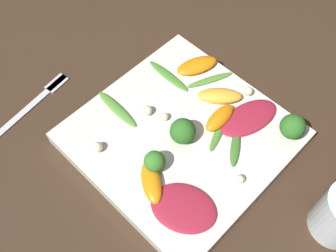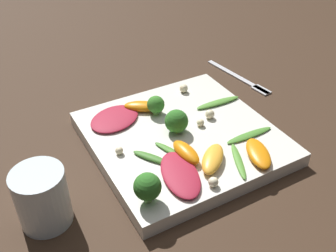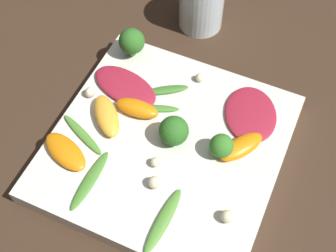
% 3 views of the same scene
% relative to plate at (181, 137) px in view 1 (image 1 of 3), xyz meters
% --- Properties ---
extents(ground_plane, '(2.40, 2.40, 0.00)m').
position_rel_plate_xyz_m(ground_plane, '(0.00, 0.00, -0.01)').
color(ground_plane, '#382619').
extents(plate, '(0.30, 0.30, 0.03)m').
position_rel_plate_xyz_m(plate, '(0.00, 0.00, 0.00)').
color(plate, silver).
rests_on(plate, ground_plane).
extents(fork, '(0.04, 0.18, 0.01)m').
position_rel_plate_xyz_m(fork, '(0.23, 0.12, -0.01)').
color(fork, silver).
rests_on(fork, ground_plane).
extents(radicchio_leaf_0, '(0.11, 0.10, 0.01)m').
position_rel_plate_xyz_m(radicchio_leaf_0, '(-0.09, 0.09, 0.02)').
color(radicchio_leaf_0, maroon).
rests_on(radicchio_leaf_0, plate).
extents(radicchio_leaf_1, '(0.08, 0.11, 0.01)m').
position_rel_plate_xyz_m(radicchio_leaf_1, '(-0.06, -0.09, 0.02)').
color(radicchio_leaf_1, maroon).
rests_on(radicchio_leaf_1, plate).
extents(orange_segment_0, '(0.03, 0.06, 0.02)m').
position_rel_plate_xyz_m(orange_segment_0, '(-0.03, -0.06, 0.02)').
color(orange_segment_0, orange).
rests_on(orange_segment_0, plate).
extents(orange_segment_1, '(0.07, 0.07, 0.02)m').
position_rel_plate_xyz_m(orange_segment_1, '(-0.00, -0.09, 0.02)').
color(orange_segment_1, '#FCAD33').
rests_on(orange_segment_1, plate).
extents(orange_segment_2, '(0.07, 0.06, 0.02)m').
position_rel_plate_xyz_m(orange_segment_2, '(-0.03, 0.09, 0.02)').
color(orange_segment_2, orange).
rests_on(orange_segment_2, plate).
extents(orange_segment_3, '(0.06, 0.08, 0.01)m').
position_rel_plate_xyz_m(orange_segment_3, '(0.07, -0.11, 0.02)').
color(orange_segment_3, orange).
rests_on(orange_segment_3, plate).
extents(broccoli_floret_0, '(0.04, 0.04, 0.05)m').
position_rel_plate_xyz_m(broccoli_floret_0, '(-0.12, -0.11, 0.04)').
color(broccoli_floret_0, '#84AD5B').
rests_on(broccoli_floret_0, plate).
extents(broccoli_floret_1, '(0.04, 0.04, 0.04)m').
position_rel_plate_xyz_m(broccoli_floret_1, '(-0.01, 0.01, 0.03)').
color(broccoli_floret_1, '#84AD5B').
rests_on(broccoli_floret_1, plate).
extents(broccoli_floret_2, '(0.03, 0.03, 0.04)m').
position_rel_plate_xyz_m(broccoli_floret_2, '(-0.01, 0.07, 0.03)').
color(broccoli_floret_2, '#84AD5B').
rests_on(broccoli_floret_2, plate).
extents(arugula_sprig_0, '(0.09, 0.02, 0.00)m').
position_rel_plate_xyz_m(arugula_sprig_0, '(0.09, -0.07, 0.02)').
color(arugula_sprig_0, '#47842D').
rests_on(arugula_sprig_0, plate).
extents(arugula_sprig_1, '(0.09, 0.02, 0.01)m').
position_rel_plate_xyz_m(arugula_sprig_1, '(0.10, 0.04, 0.02)').
color(arugula_sprig_1, '#518E33').
rests_on(arugula_sprig_1, plate).
extents(arugula_sprig_2, '(0.05, 0.08, 0.01)m').
position_rel_plate_xyz_m(arugula_sprig_2, '(0.04, -0.11, 0.02)').
color(arugula_sprig_2, '#518E33').
rests_on(arugula_sprig_2, plate).
extents(arugula_sprig_3, '(0.03, 0.06, 0.00)m').
position_rel_plate_xyz_m(arugula_sprig_3, '(-0.04, -0.03, 0.02)').
color(arugula_sprig_3, '#47842D').
rests_on(arugula_sprig_3, plate).
extents(arugula_sprig_4, '(0.05, 0.06, 0.01)m').
position_rel_plate_xyz_m(arugula_sprig_4, '(-0.08, -0.04, 0.02)').
color(arugula_sprig_4, '#3D7528').
rests_on(arugula_sprig_4, plate).
extents(macadamia_nut_0, '(0.02, 0.02, 0.02)m').
position_rel_plate_xyz_m(macadamia_nut_0, '(-0.03, -0.13, 0.02)').
color(macadamia_nut_0, beige).
rests_on(macadamia_nut_0, plate).
extents(macadamia_nut_1, '(0.01, 0.01, 0.01)m').
position_rel_plate_xyz_m(macadamia_nut_1, '(-0.12, -0.00, 0.02)').
color(macadamia_nut_1, beige).
rests_on(macadamia_nut_1, plate).
extents(macadamia_nut_2, '(0.01, 0.01, 0.01)m').
position_rel_plate_xyz_m(macadamia_nut_2, '(0.04, -0.00, 0.02)').
color(macadamia_nut_2, beige).
rests_on(macadamia_nut_2, plate).
extents(macadamia_nut_3, '(0.02, 0.02, 0.02)m').
position_rel_plate_xyz_m(macadamia_nut_3, '(0.06, 0.01, 0.02)').
color(macadamia_nut_3, beige).
rests_on(macadamia_nut_3, plate).
extents(macadamia_nut_4, '(0.02, 0.02, 0.02)m').
position_rel_plate_xyz_m(macadamia_nut_4, '(0.07, 0.11, 0.02)').
color(macadamia_nut_4, beige).
rests_on(macadamia_nut_4, plate).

